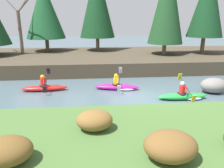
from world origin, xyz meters
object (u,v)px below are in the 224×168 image
kayaker_lead (184,96)px  kayaker_middle (119,87)px  boulder_midstream (214,85)px  kayaker_trailing (45,87)px

kayaker_lead → kayaker_middle: bearing=148.9°
kayaker_middle → boulder_midstream: (5.50, -1.04, 0.24)m
kayaker_lead → kayaker_middle: same height
kayaker_lead → kayaker_middle: 3.88m
kayaker_lead → boulder_midstream: kayaker_lead is taller
kayaker_lead → boulder_midstream: bearing=22.5°
kayaker_trailing → kayaker_lead: bearing=-18.4°
kayaker_lead → kayaker_trailing: same height
kayaker_lead → boulder_midstream: (2.15, 0.92, 0.24)m
kayaker_trailing → kayaker_middle: bearing=-5.3°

